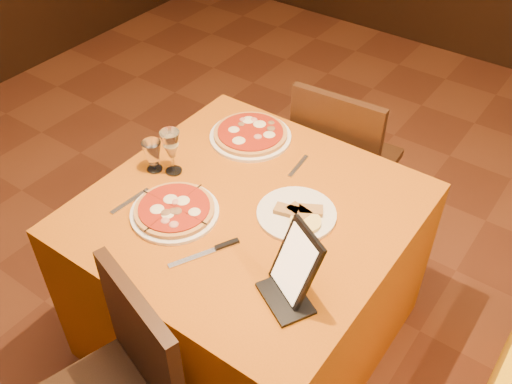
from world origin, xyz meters
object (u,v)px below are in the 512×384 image
Objects in this scene: main_table at (249,274)px; chair_main_far at (347,160)px; pizza_far at (250,135)px; water_glass at (153,156)px; tablet at (296,263)px; wine_glass at (172,152)px; pizza_near at (175,211)px.

chair_main_far is at bearing 90.00° from main_table.
main_table is 3.23× the size of pizza_far.
water_glass reaches higher than pizza_far.
pizza_far is 1.40× the size of tablet.
tablet is at bearing -13.27° from water_glass.
water_glass is (-0.42, -0.04, 0.44)m from main_table.
wine_glass is (-0.35, -0.01, 0.47)m from main_table.
main_table is 1.21× the size of chair_main_far.
pizza_near is 0.93× the size of pizza_far.
wine_glass is at bearing 62.04° from chair_main_far.
pizza_near and pizza_far have the same top height.
water_glass is at bearing 148.44° from pizza_near.
chair_main_far is 1.01m from water_glass.
tablet reaches higher than pizza_far.
water_glass is at bearing -153.56° from wine_glass.
main_table is at bearing 44.24° from pizza_near.
main_table is 8.46× the size of water_glass.
wine_glass is (-0.16, 0.18, 0.08)m from pizza_near.
pizza_far is at bearing 164.25° from tablet.
chair_main_far is 3.73× the size of tablet.
water_glass is at bearing -164.87° from tablet.
pizza_near is 0.54m from tablet.
pizza_far is 0.82m from tablet.
wine_glass is (-0.11, -0.35, 0.08)m from pizza_far.
wine_glass reaches higher than pizza_near.
water_glass is at bearing 59.03° from chair_main_far.
chair_main_far is 7.00× the size of water_glass.
pizza_far is at bearing 72.74° from wine_glass.
pizza_far is at bearing 95.81° from pizza_near.
tablet is (0.34, -1.02, 0.41)m from chair_main_far.
pizza_far is 2.62× the size of water_glass.
wine_glass reaches higher than main_table.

